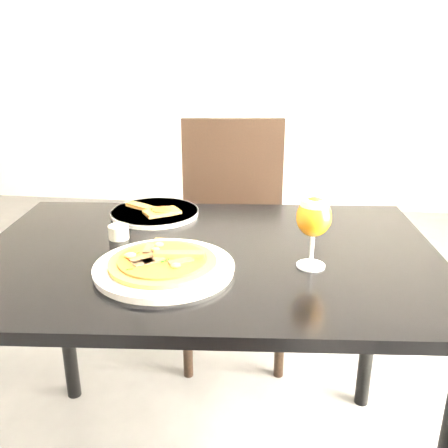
# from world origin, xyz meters

# --- Properties ---
(dining_table) EXTENTS (1.27, 0.91, 0.75)m
(dining_table) POSITION_xyz_m (0.20, 0.31, 0.66)
(dining_table) COLOR black
(dining_table) RESTS_ON ground
(chair_far) EXTENTS (0.50, 0.50, 0.97)m
(chair_far) POSITION_xyz_m (0.19, 1.05, 0.53)
(chair_far) COLOR black
(chair_far) RESTS_ON ground
(plate_main) EXTENTS (0.42, 0.42, 0.02)m
(plate_main) POSITION_xyz_m (0.12, 0.18, 0.76)
(plate_main) COLOR white
(plate_main) RESTS_ON dining_table
(pizza) EXTENTS (0.26, 0.26, 0.03)m
(pizza) POSITION_xyz_m (0.12, 0.18, 0.78)
(pizza) COLOR olive
(pizza) RESTS_ON plate_main
(plate_second) EXTENTS (0.34, 0.34, 0.01)m
(plate_second) POSITION_xyz_m (-0.01, 0.57, 0.76)
(plate_second) COLOR white
(plate_second) RESTS_ON dining_table
(crust_scraps) EXTENTS (0.20, 0.14, 0.01)m
(crust_scraps) POSITION_xyz_m (-0.00, 0.56, 0.77)
(crust_scraps) COLOR olive
(crust_scraps) RESTS_ON plate_second
(loose_crust) EXTENTS (0.12, 0.03, 0.01)m
(loose_crust) POSITION_xyz_m (0.11, 0.35, 0.75)
(loose_crust) COLOR olive
(loose_crust) RESTS_ON dining_table
(sauce_cup) EXTENTS (0.06, 0.06, 0.04)m
(sauce_cup) POSITION_xyz_m (-0.06, 0.37, 0.77)
(sauce_cup) COLOR beige
(sauce_cup) RESTS_ON dining_table
(beer_glass) EXTENTS (0.08, 0.08, 0.18)m
(beer_glass) POSITION_xyz_m (0.46, 0.25, 0.88)
(beer_glass) COLOR silver
(beer_glass) RESTS_ON dining_table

